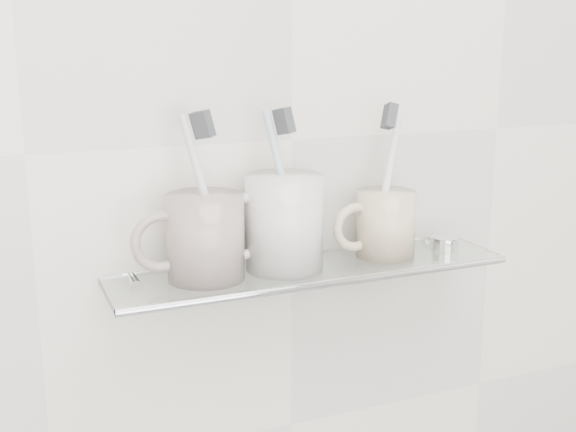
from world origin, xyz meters
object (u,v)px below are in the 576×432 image
mug_right (386,224)px  shelf_glass (311,269)px  mug_left (206,237)px  mug_center (284,222)px

mug_right → shelf_glass: bearing=176.2°
shelf_glass → mug_right: mug_right is taller
shelf_glass → mug_right: size_ratio=5.84×
mug_right → mug_left: bearing=173.6°
shelf_glass → mug_left: bearing=177.8°
mug_center → mug_right: mug_center is taller
mug_center → mug_right: size_ratio=1.37×
shelf_glass → mug_left: (-0.13, 0.00, 0.05)m
shelf_glass → mug_right: (0.11, 0.00, 0.05)m
mug_left → mug_center: (0.10, 0.00, 0.01)m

